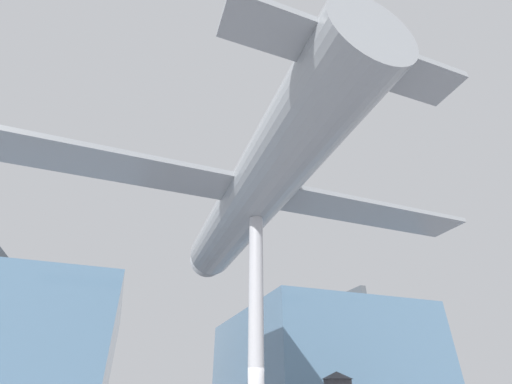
# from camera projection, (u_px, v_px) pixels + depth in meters

# --- Properties ---
(glass_pavilion_left) EXTENTS (11.33, 15.19, 7.64)m
(glass_pavilion_left) POSITION_uv_depth(u_px,v_px,m) (3.00, 360.00, 19.08)
(glass_pavilion_left) COLOR slate
(glass_pavilion_left) RESTS_ON ground_plane
(glass_pavilion_right) EXTENTS (11.33, 15.19, 7.64)m
(glass_pavilion_right) POSITION_uv_depth(u_px,v_px,m) (314.00, 368.00, 24.75)
(glass_pavilion_right) COLOR slate
(glass_pavilion_right) RESTS_ON ground_plane
(support_pylon_central) EXTENTS (0.45, 0.45, 7.06)m
(support_pylon_central) POSITION_uv_depth(u_px,v_px,m) (256.00, 328.00, 9.94)
(support_pylon_central) COLOR #B7B7BC
(support_pylon_central) RESTS_ON ground_plane
(suspended_airplane) EXTENTS (18.06, 15.03, 3.12)m
(suspended_airplane) POSITION_uv_depth(u_px,v_px,m) (254.00, 195.00, 12.47)
(suspended_airplane) COLOR #93999E
(suspended_airplane) RESTS_ON support_pylon_central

